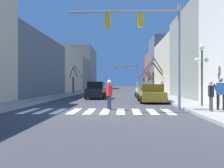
# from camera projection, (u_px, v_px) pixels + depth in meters

# --- Properties ---
(ground_plane) EXTENTS (240.00, 240.00, 0.00)m
(ground_plane) POSITION_uv_depth(u_px,v_px,m) (97.00, 112.00, 12.51)
(ground_plane) COLOR #38383D
(sidewalk_right) EXTENTS (2.57, 90.00, 0.15)m
(sidewalk_right) POSITION_uv_depth(u_px,v_px,m) (211.00, 111.00, 12.22)
(sidewalk_right) COLOR gray
(sidewalk_right) RESTS_ON ground_plane
(building_row_left) EXTENTS (6.00, 71.94, 12.86)m
(building_row_left) POSITION_uv_depth(u_px,v_px,m) (64.00, 68.00, 45.82)
(building_row_left) COLOR #BCB299
(building_row_left) RESTS_ON ground_plane
(building_row_right) EXTENTS (6.00, 53.49, 11.47)m
(building_row_right) POSITION_uv_depth(u_px,v_px,m) (185.00, 60.00, 31.99)
(building_row_right) COLOR beige
(building_row_right) RESTS_ON ground_plane
(crosswalk_stripes) EXTENTS (8.55, 2.60, 0.01)m
(crosswalk_stripes) POSITION_uv_depth(u_px,v_px,m) (97.00, 111.00, 12.61)
(crosswalk_stripes) COLOR white
(crosswalk_stripes) RESTS_ON ground_plane
(traffic_signal_near) EXTENTS (6.76, 0.28, 6.40)m
(traffic_signal_near) POSITION_uv_depth(u_px,v_px,m) (147.00, 34.00, 13.25)
(traffic_signal_near) COLOR gray
(traffic_signal_near) RESTS_ON ground_plane
(traffic_signal_far) EXTENTS (7.29, 0.28, 6.23)m
(traffic_signal_far) POSITION_uv_depth(u_px,v_px,m) (128.00, 71.00, 50.23)
(traffic_signal_far) COLOR gray
(traffic_signal_far) RESTS_ON ground_plane
(street_lamp_right_corner) EXTENTS (0.95, 0.36, 4.02)m
(street_lamp_right_corner) POSITION_uv_depth(u_px,v_px,m) (202.00, 62.00, 14.36)
(street_lamp_right_corner) COLOR #1E4C2D
(street_lamp_right_corner) RESTS_ON sidewalk_right
(car_parked_left_far) EXTENTS (2.02, 4.64, 1.80)m
(car_parked_left_far) POSITION_uv_depth(u_px,v_px,m) (96.00, 91.00, 23.53)
(car_parked_left_far) COLOR black
(car_parked_left_far) RESTS_ON ground_plane
(car_driving_away_lane) EXTENTS (2.00, 4.80, 1.80)m
(car_driving_away_lane) POSITION_uv_depth(u_px,v_px,m) (144.00, 90.00, 25.08)
(car_driving_away_lane) COLOR white
(car_driving_away_lane) RESTS_ON ground_plane
(car_driving_toward_lane) EXTENTS (2.15, 4.14, 1.55)m
(car_driving_toward_lane) POSITION_uv_depth(u_px,v_px,m) (151.00, 94.00, 18.59)
(car_driving_toward_lane) COLOR #A38423
(car_driving_toward_lane) RESTS_ON ground_plane
(pedestrian_crossing_street) EXTENTS (0.66, 0.54, 1.78)m
(pedestrian_crossing_street) POSITION_uv_depth(u_px,v_px,m) (221.00, 91.00, 12.05)
(pedestrian_crossing_street) COLOR black
(pedestrian_crossing_street) RESTS_ON sidewalk_right
(pedestrian_on_right_sidewalk) EXTENTS (0.25, 0.70, 1.62)m
(pedestrian_on_right_sidewalk) POSITION_uv_depth(u_px,v_px,m) (211.00, 93.00, 11.51)
(pedestrian_on_right_sidewalk) COLOR #4C4C51
(pedestrian_on_right_sidewalk) RESTS_ON sidewalk_right
(pedestrian_near_right_corner) EXTENTS (0.32, 0.74, 1.73)m
(pedestrian_near_right_corner) POSITION_uv_depth(u_px,v_px,m) (162.00, 87.00, 27.38)
(pedestrian_near_right_corner) COLOR #7A705B
(pedestrian_near_right_corner) RESTS_ON sidewalk_right
(pedestrian_on_left_sidewalk) EXTENTS (0.42, 0.75, 1.83)m
(pedestrian_on_left_sidewalk) POSITION_uv_depth(u_px,v_px,m) (109.00, 92.00, 13.47)
(pedestrian_on_left_sidewalk) COLOR #282D47
(pedestrian_on_left_sidewalk) RESTS_ON ground_plane
(street_tree_left_mid) EXTENTS (2.13, 1.23, 4.45)m
(street_tree_left_mid) POSITION_uv_depth(u_px,v_px,m) (74.00, 81.00, 33.45)
(street_tree_left_mid) COLOR brown
(street_tree_left_mid) RESTS_ON sidewalk_left
(street_tree_right_far) EXTENTS (3.44, 1.48, 5.66)m
(street_tree_right_far) POSITION_uv_depth(u_px,v_px,m) (153.00, 75.00, 33.83)
(street_tree_right_far) COLOR brown
(street_tree_right_far) RESTS_ON sidewalk_right
(street_tree_right_mid) EXTENTS (2.56, 2.32, 4.23)m
(street_tree_right_mid) POSITION_uv_depth(u_px,v_px,m) (144.00, 81.00, 45.39)
(street_tree_right_mid) COLOR #473828
(street_tree_right_mid) RESTS_ON sidewalk_right
(street_tree_left_near) EXTENTS (2.08, 1.65, 4.24)m
(street_tree_left_near) POSITION_uv_depth(u_px,v_px,m) (148.00, 81.00, 45.05)
(street_tree_left_near) COLOR brown
(street_tree_left_near) RESTS_ON sidewalk_right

